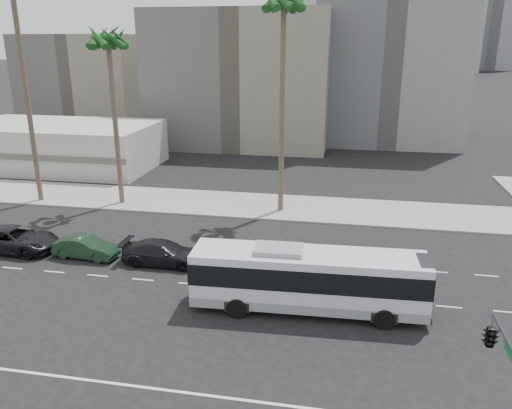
% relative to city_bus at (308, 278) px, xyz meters
% --- Properties ---
extents(ground, '(700.00, 700.00, 0.00)m').
position_rel_city_bus_xyz_m(ground, '(-1.27, 1.70, -1.89)').
color(ground, black).
rests_on(ground, ground).
extents(sidewalk_north, '(120.00, 7.00, 0.15)m').
position_rel_city_bus_xyz_m(sidewalk_north, '(-1.27, 17.20, -1.82)').
color(sidewalk_north, gray).
rests_on(sidewalk_north, ground).
extents(commercial_low, '(22.00, 12.16, 5.00)m').
position_rel_city_bus_xyz_m(commercial_low, '(-31.27, 27.69, 0.61)').
color(commercial_low, '#B5B2AB').
rests_on(commercial_low, ground).
extents(midrise_beige_west, '(24.00, 18.00, 18.00)m').
position_rel_city_bus_xyz_m(midrise_beige_west, '(-13.27, 46.70, 7.11)').
color(midrise_beige_west, '#64605B').
rests_on(midrise_beige_west, ground).
extents(midrise_gray_center, '(20.00, 20.00, 26.00)m').
position_rel_city_bus_xyz_m(midrise_gray_center, '(6.73, 53.70, 11.11)').
color(midrise_gray_center, slate).
rests_on(midrise_gray_center, ground).
extents(midrise_beige_far, '(18.00, 16.00, 15.00)m').
position_rel_city_bus_xyz_m(midrise_beige_far, '(-39.27, 51.70, 5.61)').
color(midrise_beige_far, '#64605B').
rests_on(midrise_beige_far, ground).
extents(highrise_far, '(22.00, 22.00, 60.00)m').
position_rel_city_bus_xyz_m(highrise_far, '(68.73, 261.70, 28.11)').
color(highrise_far, slate).
rests_on(highrise_far, ground).
extents(city_bus, '(12.64, 3.29, 3.60)m').
position_rel_city_bus_xyz_m(city_bus, '(0.00, 0.00, 0.00)').
color(city_bus, silver).
rests_on(city_bus, ground).
extents(car_a, '(2.21, 5.41, 1.57)m').
position_rel_city_bus_xyz_m(car_a, '(-9.87, 4.18, -1.11)').
color(car_a, black).
rests_on(car_a, ground).
extents(car_b, '(1.90, 4.56, 1.47)m').
position_rel_city_bus_xyz_m(car_b, '(-15.37, 4.19, -1.16)').
color(car_b, '#193321').
rests_on(car_b, ground).
extents(car_c, '(2.90, 6.22, 1.72)m').
position_rel_city_bus_xyz_m(car_c, '(-20.87, 4.34, -1.03)').
color(car_c, black).
rests_on(car_c, ground).
extents(traffic_signal, '(2.54, 3.34, 5.57)m').
position_rel_city_bus_xyz_m(traffic_signal, '(6.74, -9.09, 2.75)').
color(traffic_signal, '#262628').
rests_on(traffic_signal, ground).
extents(palm_near, '(5.42, 5.42, 18.23)m').
position_rel_city_bus_xyz_m(palm_near, '(-3.74, 16.24, 14.62)').
color(palm_near, brown).
rests_on(palm_near, ground).
extents(palm_mid, '(4.97, 4.97, 15.35)m').
position_rel_city_bus_xyz_m(palm_mid, '(-18.13, 15.71, 11.92)').
color(palm_mid, brown).
rests_on(palm_mid, ground).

